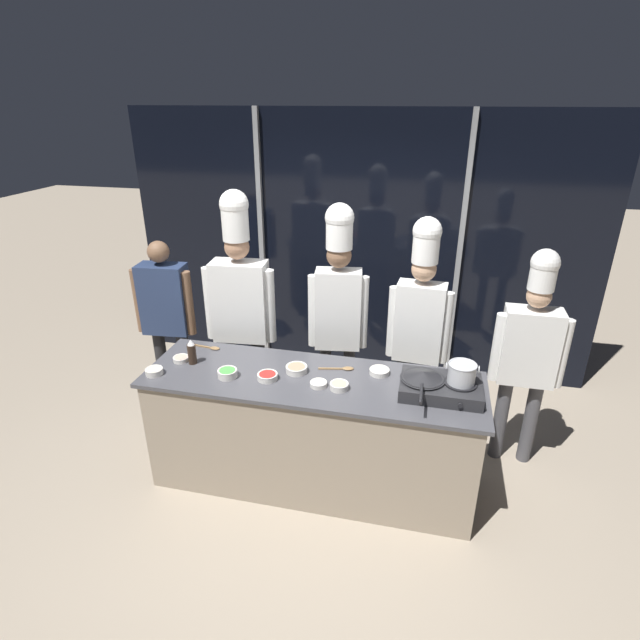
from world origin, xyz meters
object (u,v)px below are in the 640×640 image
at_px(prep_bowl_ginger, 339,385).
at_px(person_guest, 166,311).
at_px(serving_spoon_solid, 343,368).
at_px(prep_bowl_bell_pepper, 267,376).
at_px(prep_bowl_scallions, 227,373).
at_px(serving_spoon_slotted, 211,348).
at_px(chef_sous, 338,301).
at_px(chef_head, 240,299).
at_px(prep_bowl_shrimp, 181,358).
at_px(chef_line, 420,316).
at_px(chef_pastry, 529,347).
at_px(frying_pan, 423,375).
at_px(prep_bowl_chicken, 379,371).
at_px(portable_stove, 441,387).
at_px(stock_pot, 462,373).
at_px(prep_bowl_onion, 318,383).
at_px(prep_bowl_mushrooms, 297,368).
at_px(prep_bowl_noodles, 154,371).
at_px(squeeze_bottle_soy, 192,352).

bearing_deg(prep_bowl_ginger, person_guest, 154.88).
distance_m(serving_spoon_solid, person_guest, 1.83).
bearing_deg(prep_bowl_ginger, prep_bowl_bell_pepper, 178.70).
bearing_deg(prep_bowl_scallions, serving_spoon_slotted, 128.11).
height_order(prep_bowl_ginger, chef_sous, chef_sous).
height_order(prep_bowl_ginger, chef_head, chef_head).
xyz_separation_m(prep_bowl_shrimp, chef_line, (1.75, 0.68, 0.24)).
height_order(prep_bowl_bell_pepper, prep_bowl_shrimp, prep_bowl_bell_pepper).
bearing_deg(serving_spoon_slotted, prep_bowl_bell_pepper, -30.67).
bearing_deg(serving_spoon_solid, chef_pastry, 18.56).
bearing_deg(frying_pan, prep_bowl_chicken, 151.01).
bearing_deg(portable_stove, prep_bowl_bell_pepper, -175.78).
xyz_separation_m(frying_pan, chef_line, (-0.06, 0.71, 0.13)).
xyz_separation_m(frying_pan, prep_bowl_ginger, (-0.56, -0.10, -0.10)).
distance_m(stock_pot, prep_bowl_chicken, 0.61).
distance_m(prep_bowl_chicken, person_guest, 2.09).
bearing_deg(prep_bowl_chicken, prep_bowl_onion, -146.14).
bearing_deg(prep_bowl_ginger, serving_spoon_solid, 94.37).
bearing_deg(prep_bowl_onion, prep_bowl_mushrooms, 142.55).
xyz_separation_m(prep_bowl_bell_pepper, chef_sous, (0.36, 0.80, 0.29)).
relative_size(prep_bowl_bell_pepper, serving_spoon_solid, 0.56).
distance_m(chef_sous, chef_pastry, 1.52).
relative_size(frying_pan, prep_bowl_mushrooms, 3.27).
distance_m(stock_pot, chef_pastry, 0.82).
xyz_separation_m(prep_bowl_chicken, prep_bowl_ginger, (-0.25, -0.27, 0.00)).
distance_m(stock_pot, prep_bowl_onion, 0.98).
distance_m(prep_bowl_onion, person_guest, 1.81).
distance_m(stock_pot, person_guest, 2.67).
distance_m(prep_bowl_onion, prep_bowl_mushrooms, 0.25).
relative_size(serving_spoon_slotted, chef_sous, 0.13).
relative_size(prep_bowl_noodles, prep_bowl_ginger, 0.96).
bearing_deg(prep_bowl_scallions, prep_bowl_mushrooms, 21.20).
bearing_deg(prep_bowl_mushrooms, prep_bowl_bell_pepper, -140.11).
distance_m(prep_bowl_onion, prep_bowl_scallions, 0.67).
relative_size(stock_pot, prep_bowl_shrimp, 1.76).
xyz_separation_m(frying_pan, prep_bowl_onion, (-0.71, -0.09, -0.11)).
distance_m(squeeze_bottle_soy, chef_head, 0.68).
bearing_deg(prep_bowl_onion, prep_bowl_shrimp, 173.99).
bearing_deg(prep_bowl_mushrooms, frying_pan, -3.87).
bearing_deg(chef_line, chef_pastry, 178.99).
height_order(stock_pot, chef_head, chef_head).
relative_size(prep_bowl_onion, person_guest, 0.07).
xyz_separation_m(stock_pot, prep_bowl_onion, (-0.96, -0.10, -0.16)).
bearing_deg(person_guest, stock_pot, 158.84).
bearing_deg(prep_bowl_mushrooms, prep_bowl_onion, -37.45).
bearing_deg(person_guest, chef_sous, 174.06).
bearing_deg(prep_bowl_noodles, chef_line, 26.26).
relative_size(squeeze_bottle_soy, chef_line, 0.10).
bearing_deg(portable_stove, chef_line, 105.09).
xyz_separation_m(prep_bowl_ginger, chef_sous, (-0.17, 0.81, 0.29)).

